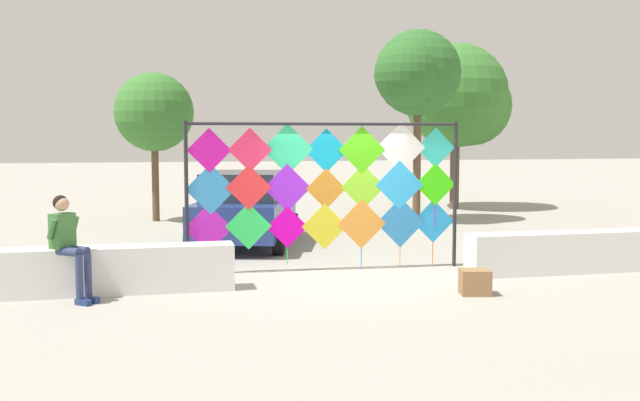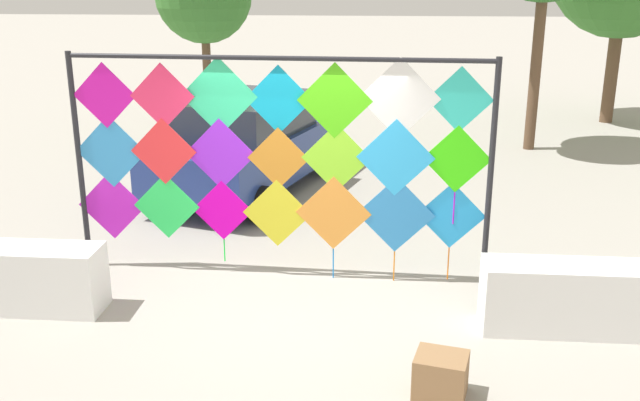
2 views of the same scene
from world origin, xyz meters
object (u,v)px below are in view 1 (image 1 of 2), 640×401
object	(u,v)px
parked_car	(246,208)
tree_broadleaf	(153,111)
tree_palm_like	(455,94)
kite_display_rack	(326,182)
seated_vendor	(68,239)
cardboard_box_large	(475,282)
tree_far_right	(415,74)

from	to	relation	value
parked_car	tree_broadleaf	xyz separation A→B (m)	(-1.99, 5.32, 2.34)
tree_broadleaf	tree_palm_like	xyz separation A→B (m)	(9.98, 1.59, 0.69)
tree_palm_like	parked_car	bearing A→B (deg)	-139.16
kite_display_rack	seated_vendor	xyz separation A→B (m)	(-4.31, -1.63, -0.68)
seated_vendor	parked_car	size ratio (longest dim) A/B	0.34
parked_car	cardboard_box_large	distance (m)	6.71
cardboard_box_large	seated_vendor	bearing A→B (deg)	171.75
seated_vendor	tree_broadleaf	world-z (taller)	tree_broadleaf
tree_palm_like	cardboard_box_large	bearing A→B (deg)	-111.78
kite_display_rack	tree_broadleaf	world-z (taller)	tree_broadleaf
tree_palm_like	tree_far_right	bearing A→B (deg)	-127.99
cardboard_box_large	tree_broadleaf	bearing A→B (deg)	112.83
kite_display_rack	parked_car	distance (m)	3.78
cardboard_box_large	tree_far_right	distance (m)	10.60
kite_display_rack	tree_far_right	size ratio (longest dim) A/B	0.92
parked_car	tree_far_right	size ratio (longest dim) A/B	0.84
kite_display_rack	tree_palm_like	distance (m)	12.77
cardboard_box_large	tree_far_right	xyz separation A→B (m)	(2.47, 9.49, 4.03)
tree_far_right	cardboard_box_large	bearing A→B (deg)	-104.56
tree_broadleaf	tree_palm_like	distance (m)	10.13
seated_vendor	tree_broadleaf	size ratio (longest dim) A/B	0.37
seated_vendor	tree_far_right	xyz separation A→B (m)	(8.55, 8.61, 3.28)
tree_broadleaf	tree_far_right	xyz separation A→B (m)	(7.26, -1.89, 1.04)
kite_display_rack	seated_vendor	world-z (taller)	kite_display_rack
seated_vendor	cardboard_box_large	distance (m)	6.20
kite_display_rack	tree_far_right	world-z (taller)	tree_far_right
parked_car	tree_broadleaf	world-z (taller)	tree_broadleaf
tree_broadleaf	tree_palm_like	world-z (taller)	tree_palm_like
kite_display_rack	seated_vendor	distance (m)	4.65
parked_car	cardboard_box_large	size ratio (longest dim) A/B	10.17
kite_display_rack	seated_vendor	bearing A→B (deg)	-159.24
seated_vendor	tree_far_right	world-z (taller)	tree_far_right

